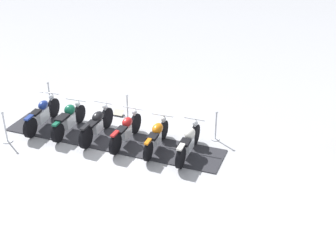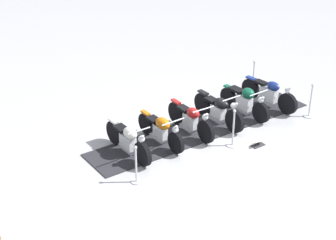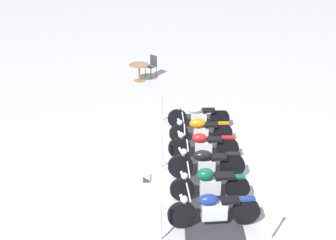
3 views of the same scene
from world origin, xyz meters
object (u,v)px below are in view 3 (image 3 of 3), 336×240
(info_placard, at_px, (146,177))
(cafe_chair_near_table, at_px, (152,64))
(motorcycle_navy, at_px, (213,209))
(stanchion_right_mid, at_px, (162,158))
(cafe_table, at_px, (139,68))
(motorcycle_copper, at_px, (200,129))
(motorcycle_forest, at_px, (209,184))
(stanchion_right_rear, at_px, (161,229))
(stanchion_left_rear, at_px, (272,229))
(motorcycle_cream, at_px, (198,115))
(motorcycle_black, at_px, (206,163))
(stanchion_right_front, at_px, (162,112))
(motorcycle_maroon, at_px, (203,145))

(info_placard, bearing_deg, cafe_chair_near_table, 0.36)
(motorcycle_navy, relative_size, stanchion_right_mid, 1.92)
(stanchion_right_mid, bearing_deg, cafe_table, -105.19)
(motorcycle_copper, distance_m, stanchion_right_mid, 2.03)
(motorcycle_forest, height_order, cafe_table, motorcycle_forest)
(motorcycle_copper, distance_m, info_placard, 2.78)
(motorcycle_navy, distance_m, stanchion_right_rear, 1.37)
(stanchion_left_rear, bearing_deg, cafe_chair_near_table, -97.96)
(cafe_chair_near_table, bearing_deg, stanchion_left_rear, 56.92)
(motorcycle_navy, xyz_separation_m, cafe_chair_near_table, (-2.60, -10.50, 0.07))
(motorcycle_cream, xyz_separation_m, info_placard, (2.82, 2.33, -0.42))
(motorcycle_black, bearing_deg, cafe_table, -74.39)
(motorcycle_copper, xyz_separation_m, motorcycle_forest, (1.25, 2.96, 0.02))
(motorcycle_navy, height_order, stanchion_right_mid, stanchion_right_mid)
(motorcycle_navy, height_order, stanchion_right_rear, stanchion_right_rear)
(motorcycle_black, distance_m, stanchion_left_rear, 2.98)
(motorcycle_forest, xyz_separation_m, stanchion_right_rear, (1.78, 0.98, -0.15))
(motorcycle_cream, bearing_deg, stanchion_left_rear, 102.02)
(stanchion_right_mid, xyz_separation_m, stanchion_left_rear, (-1.09, 3.96, -0.00))
(motorcycle_copper, distance_m, stanchion_right_rear, 4.97)
(motorcycle_navy, xyz_separation_m, stanchion_right_mid, (0.10, -2.95, -0.15))
(motorcycle_forest, bearing_deg, motorcycle_cream, -91.67)
(stanchion_left_rear, distance_m, stanchion_right_front, 6.91)
(motorcycle_navy, bearing_deg, motorcycle_forest, -94.64)
(stanchion_left_rear, xyz_separation_m, info_placard, (1.72, -3.59, -0.28))
(motorcycle_maroon, distance_m, info_placard, 2.06)
(motorcycle_black, height_order, stanchion_right_rear, stanchion_right_rear)
(stanchion_right_rear, relative_size, cafe_chair_near_table, 1.14)
(cafe_table, relative_size, cafe_chair_near_table, 0.92)
(motorcycle_black, bearing_deg, stanchion_right_front, -71.98)
(motorcycle_forest, distance_m, stanchion_right_rear, 2.04)
(stanchion_right_front, bearing_deg, motorcycle_maroon, 91.87)
(motorcycle_cream, height_order, stanchion_right_front, stanchion_right_front)
(motorcycle_copper, relative_size, motorcycle_maroon, 0.98)
(motorcycle_maroon, relative_size, stanchion_left_rear, 1.83)
(motorcycle_copper, bearing_deg, motorcycle_cream, -92.31)
(motorcycle_cream, relative_size, stanchion_right_rear, 1.83)
(motorcycle_copper, distance_m, cafe_chair_near_table, 6.62)
(motorcycle_black, bearing_deg, stanchion_right_mid, -23.61)
(motorcycle_cream, distance_m, stanchion_right_mid, 2.95)
(motorcycle_maroon, relative_size, stanchion_right_front, 1.93)
(motorcycle_cream, bearing_deg, motorcycle_navy, 89.49)
(motorcycle_maroon, height_order, motorcycle_forest, motorcycle_maroon)
(motorcycle_copper, distance_m, motorcycle_black, 2.14)
(motorcycle_cream, xyz_separation_m, motorcycle_copper, (0.43, 0.98, 0.00))
(motorcycle_maroon, distance_m, motorcycle_navy, 3.21)
(motorcycle_black, relative_size, stanchion_right_mid, 1.83)
(motorcycle_cream, height_order, cafe_chair_near_table, motorcycle_cream)
(motorcycle_forest, relative_size, info_placard, 4.46)
(stanchion_right_mid, height_order, info_placard, stanchion_right_mid)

